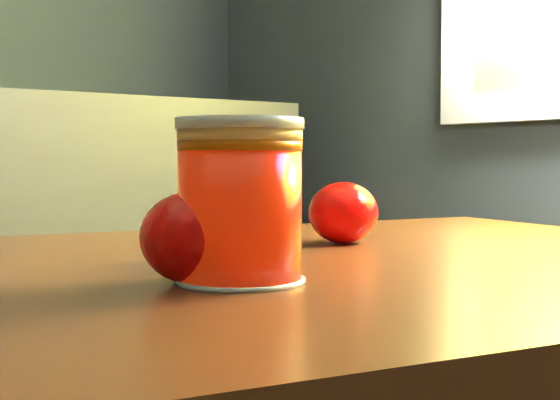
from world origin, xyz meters
TOP-DOWN VIEW (x-y plane):
  - table at (0.79, 0.14)m, footprint 1.00×0.77m
  - juice_glass at (0.69, 0.06)m, footprint 0.09×0.09m
  - orange_front at (0.75, 0.15)m, footprint 0.09×0.09m
  - orange_back at (0.91, 0.21)m, footprint 0.07×0.07m
  - orange_extra at (0.67, 0.08)m, footprint 0.08×0.08m

SIDE VIEW (x-z plane):
  - table at x=0.79m, z-range 0.25..0.93m
  - orange_back at x=0.91m, z-range 0.68..0.74m
  - orange_extra at x=0.67m, z-range 0.68..0.74m
  - orange_front at x=0.75m, z-range 0.68..0.75m
  - juice_glass at x=0.69m, z-range 0.68..0.79m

